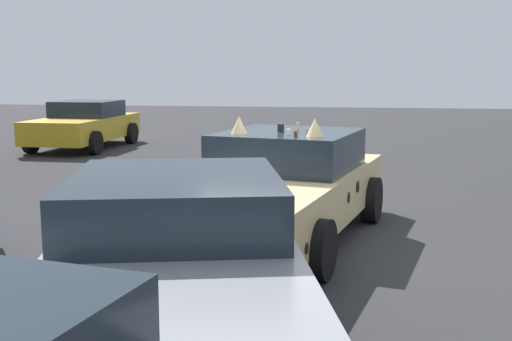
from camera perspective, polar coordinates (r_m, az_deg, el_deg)
The scene contains 4 objects.
ground_plane at distance 8.31m, azimuth 2.05°, elevation -6.19°, with size 60.00×60.00×0.00m, color #2D2D30.
art_car_decorated at distance 8.24m, azimuth 2.28°, elevation -1.40°, with size 4.75×2.78×1.60m.
parked_sedan_row_back_center at distance 18.54m, azimuth -15.22°, elevation 4.02°, with size 4.21×2.10×1.32m.
parked_sedan_row_back_far at distance 5.01m, azimuth -7.25°, elevation -8.24°, with size 4.67×2.80×1.37m.
Camera 1 is at (-7.97, -0.96, 2.18)m, focal length 44.33 mm.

